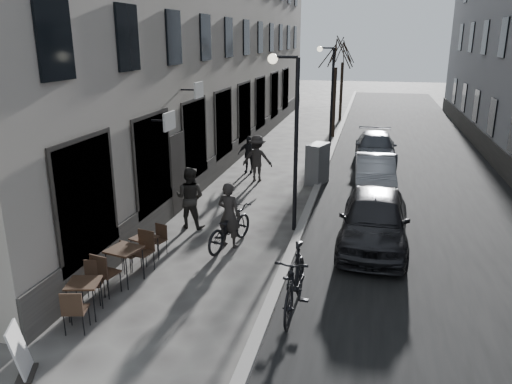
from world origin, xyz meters
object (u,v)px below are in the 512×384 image
at_px(tree_far, 343,50).
at_px(bistro_set_c, 145,247).
at_px(sign_board, 21,355).
at_px(bistro_set_a, 85,295).
at_px(car_mid, 375,174).
at_px(moped, 295,281).
at_px(bicycle, 229,227).
at_px(pedestrian_mid, 257,158).
at_px(car_far, 375,148).
at_px(pedestrian_near, 190,197).
at_px(streetlamp_near, 290,125).
at_px(pedestrian_far, 249,154).
at_px(utility_cabinet, 317,164).
at_px(bistro_set_b, 125,262).
at_px(streetlamp_far, 329,86).
at_px(car_near, 374,219).
at_px(tree_near, 336,53).

xyz_separation_m(tree_far, bistro_set_c, (-3.26, -24.08, -4.25)).
xyz_separation_m(tree_far, sign_board, (-3.36, -28.71, -4.28)).
relative_size(bistro_set_a, car_mid, 0.40).
bearing_deg(car_mid, sign_board, -117.39).
distance_m(bistro_set_c, car_mid, 9.50).
bearing_deg(tree_far, moped, -88.16).
relative_size(bicycle, car_mid, 0.53).
bearing_deg(pedestrian_mid, car_far, -139.51).
height_order(pedestrian_near, car_mid, pedestrian_near).
bearing_deg(streetlamp_near, tree_far, 89.80).
bearing_deg(moped, pedestrian_far, 109.55).
bearing_deg(pedestrian_far, car_far, 29.78).
bearing_deg(car_far, tree_far, 99.94).
relative_size(tree_far, utility_cabinet, 3.60).
bearing_deg(bistro_set_b, utility_cabinet, 82.45).
relative_size(bistro_set_c, sign_board, 1.49).
height_order(streetlamp_far, moped, streetlamp_far).
height_order(car_near, car_far, car_near).
height_order(tree_far, bistro_set_b, tree_far).
height_order(bistro_set_b, moped, moped).
xyz_separation_m(car_near, moped, (-1.58, -3.93, -0.07)).
relative_size(bistro_set_b, moped, 0.76).
xyz_separation_m(bistro_set_a, car_mid, (5.74, 10.29, 0.20)).
height_order(pedestrian_near, pedestrian_far, pedestrian_near).
relative_size(pedestrian_near, pedestrian_mid, 1.02).
bearing_deg(pedestrian_near, bistro_set_a, 91.08).
bearing_deg(bistro_set_b, streetlamp_far, 91.63).
xyz_separation_m(tree_near, car_far, (2.40, -5.71, -4.01)).
bearing_deg(streetlamp_near, bicycle, -130.19).
bearing_deg(car_far, car_mid, -91.64).
bearing_deg(car_far, car_near, -91.64).
distance_m(streetlamp_far, utility_cabinet, 7.29).
height_order(utility_cabinet, pedestrian_mid, pedestrian_mid).
bearing_deg(bistro_set_a, moped, 1.34).
height_order(streetlamp_far, tree_near, tree_near).
xyz_separation_m(bistro_set_a, pedestrian_far, (0.52, 11.89, 0.31)).
bearing_deg(car_far, bicycle, -111.04).
bearing_deg(streetlamp_near, car_mid, 61.44).
height_order(sign_board, car_near, car_near).
bearing_deg(pedestrian_mid, bistro_set_b, 80.37).
bearing_deg(bistro_set_a, utility_cabinet, 57.75).
relative_size(streetlamp_far, pedestrian_mid, 2.77).
xyz_separation_m(pedestrian_near, car_mid, (5.39, 5.01, -0.27)).
distance_m(sign_board, moped, 5.22).
relative_size(streetlamp_near, sign_board, 5.36).
bearing_deg(bistro_set_c, tree_near, 96.16).
distance_m(tree_far, bicycle, 23.04).
xyz_separation_m(streetlamp_far, bicycle, (-1.37, -13.62, -2.60)).
height_order(tree_far, pedestrian_near, tree_far).
bearing_deg(car_mid, bistro_set_a, -121.37).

